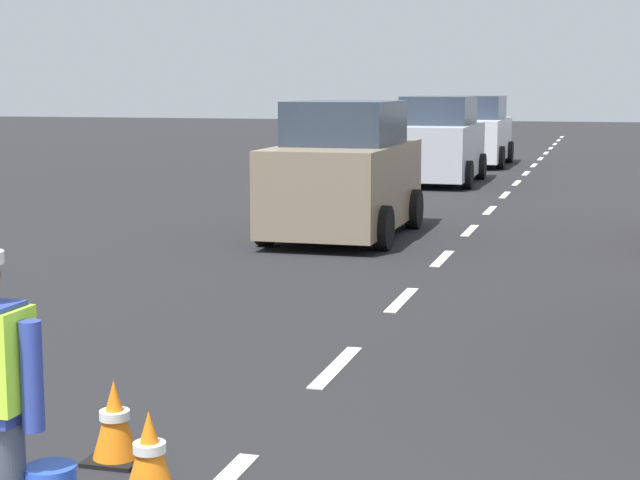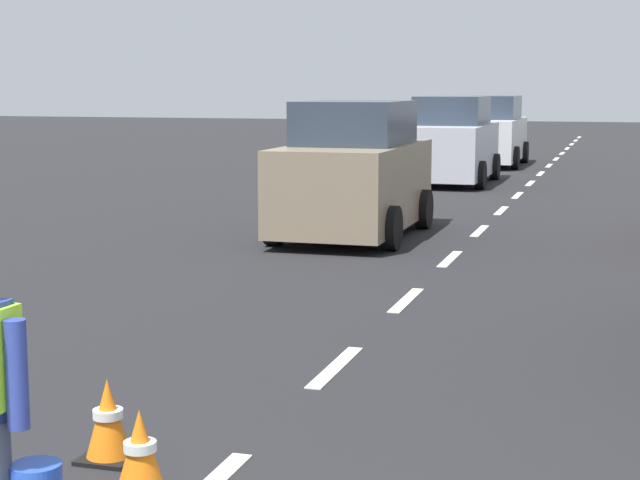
% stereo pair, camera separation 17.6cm
% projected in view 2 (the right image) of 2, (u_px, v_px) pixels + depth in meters
% --- Properties ---
extents(ground_plane, '(96.00, 96.00, 0.00)m').
position_uv_depth(ground_plane, '(519.00, 194.00, 23.70)').
color(ground_plane, black).
extents(lane_center_line, '(0.14, 46.40, 0.01)m').
position_uv_depth(lane_center_line, '(536.00, 178.00, 27.68)').
color(lane_center_line, silver).
rests_on(lane_center_line, ground).
extents(traffic_cone_near, '(0.36, 0.36, 0.55)m').
position_uv_depth(traffic_cone_near, '(108.00, 420.00, 6.90)').
color(traffic_cone_near, black).
rests_on(traffic_cone_near, ground).
extents(traffic_cone_far, '(0.36, 0.36, 0.54)m').
position_uv_depth(traffic_cone_far, '(140.00, 453.00, 6.31)').
color(traffic_cone_far, black).
rests_on(traffic_cone_far, ground).
extents(car_oncoming_third, '(1.94, 4.39, 2.13)m').
position_uv_depth(car_oncoming_third, '(492.00, 133.00, 31.99)').
color(car_oncoming_third, silver).
rests_on(car_oncoming_third, ground).
extents(car_oncoming_second, '(2.10, 4.30, 2.18)m').
position_uv_depth(car_oncoming_second, '(451.00, 143.00, 26.22)').
color(car_oncoming_second, silver).
rests_on(car_oncoming_second, ground).
extents(car_oncoming_lead, '(2.08, 4.07, 2.21)m').
position_uv_depth(car_oncoming_lead, '(353.00, 174.00, 17.01)').
color(car_oncoming_lead, gray).
rests_on(car_oncoming_lead, ground).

